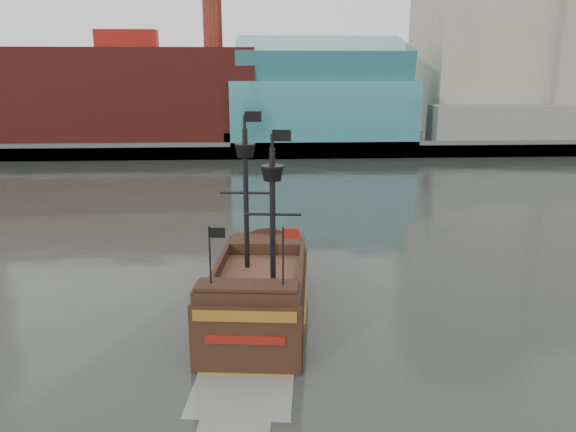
{
  "coord_description": "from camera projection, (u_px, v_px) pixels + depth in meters",
  "views": [
    {
      "loc": [
        -0.85,
        -25.73,
        13.98
      ],
      "look_at": [
        1.24,
        11.87,
        4.0
      ],
      "focal_mm": 35.0,
      "sensor_mm": 36.0,
      "label": 1
    }
  ],
  "objects": [
    {
      "name": "promenade_far",
      "position": [
        261.0,
        132.0,
        116.99
      ],
      "size": [
        220.0,
        60.0,
        2.0
      ],
      "primitive_type": "cube",
      "color": "slate",
      "rests_on": "ground"
    },
    {
      "name": "pirate_ship",
      "position": [
        259.0,
        299.0,
        32.24
      ],
      "size": [
        6.62,
        17.07,
        12.46
      ],
      "rotation": [
        0.0,
        0.0,
        -0.1
      ],
      "color": "black",
      "rests_on": "ground"
    },
    {
      "name": "skyline",
      "position": [
        288.0,
        9.0,
        104.06
      ],
      "size": [
        149.0,
        45.0,
        62.0
      ],
      "color": "#7E5F4C",
      "rests_on": "promenade_far"
    },
    {
      "name": "ground",
      "position": [
        277.0,
        352.0,
        28.46
      ],
      "size": [
        400.0,
        400.0,
        0.0
      ],
      "primitive_type": "plane",
      "color": "#2B2E28",
      "rests_on": "ground"
    },
    {
      "name": "seawall",
      "position": [
        262.0,
        151.0,
        88.45
      ],
      "size": [
        220.0,
        1.0,
        2.6
      ],
      "primitive_type": "cube",
      "color": "#4C4C49",
      "rests_on": "ground"
    }
  ]
}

